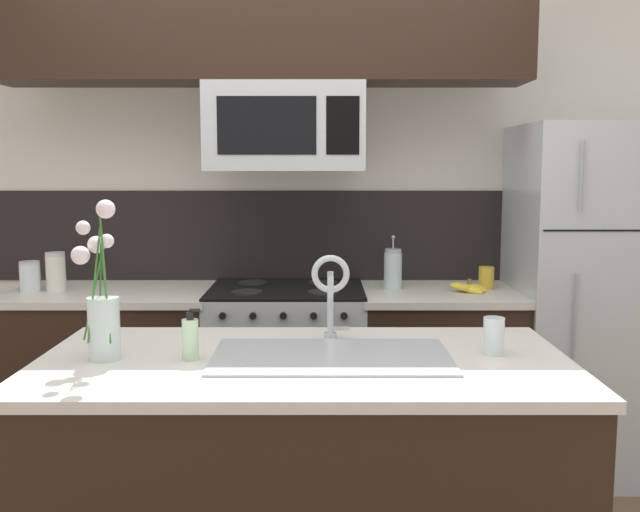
{
  "coord_description": "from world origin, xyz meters",
  "views": [
    {
      "loc": [
        0.17,
        -2.57,
        1.52
      ],
      "look_at": [
        0.17,
        0.27,
        1.16
      ],
      "focal_mm": 40.0,
      "sensor_mm": 36.0,
      "label": 1
    }
  ],
  "objects": [
    {
      "name": "kitchen_sink",
      "position": [
        0.2,
        -0.35,
        0.84
      ],
      "size": [
        0.76,
        0.44,
        0.16
      ],
      "color": "#ADAFB5",
      "rests_on": "island_counter"
    },
    {
      "name": "stove_range",
      "position": [
        0.0,
        0.9,
        0.46
      ],
      "size": [
        0.76,
        0.64,
        0.93
      ],
      "color": "#B7BABF",
      "rests_on": "ground"
    },
    {
      "name": "refrigerator",
      "position": [
        1.56,
        0.92,
        0.86
      ],
      "size": [
        0.85,
        0.74,
        1.72
      ],
      "color": "#B7BABF",
      "rests_on": "ground"
    },
    {
      "name": "rear_partition",
      "position": [
        0.3,
        1.28,
        1.3
      ],
      "size": [
        5.2,
        0.1,
        2.6
      ],
      "primitive_type": "cube",
      "color": "silver",
      "rests_on": "ground"
    },
    {
      "name": "upper_cabinet_band",
      "position": [
        -0.11,
        0.85,
        2.2
      ],
      "size": [
        2.49,
        0.34,
        0.6
      ],
      "primitive_type": "cube",
      "color": "black"
    },
    {
      "name": "drinking_glass",
      "position": [
        0.73,
        -0.31,
        0.97
      ],
      "size": [
        0.07,
        0.07,
        0.12
      ],
      "color": "silver",
      "rests_on": "island_counter"
    },
    {
      "name": "back_counter_left",
      "position": [
        -0.87,
        0.9,
        0.46
      ],
      "size": [
        1.0,
        0.65,
        0.91
      ],
      "color": "black",
      "rests_on": "ground"
    },
    {
      "name": "island_counter",
      "position": [
        0.11,
        -0.35,
        0.46
      ],
      "size": [
        1.7,
        0.87,
        0.91
      ],
      "color": "black",
      "rests_on": "ground"
    },
    {
      "name": "banana_bunch",
      "position": [
        0.89,
        0.84,
        0.93
      ],
      "size": [
        0.19,
        0.15,
        0.08
      ],
      "color": "yellow",
      "rests_on": "back_counter_right"
    },
    {
      "name": "sink_faucet",
      "position": [
        0.2,
        -0.13,
        1.11
      ],
      "size": [
        0.14,
        0.14,
        0.31
      ],
      "color": "#B7BABF",
      "rests_on": "island_counter"
    },
    {
      "name": "coffee_tin",
      "position": [
        1.0,
        0.95,
        0.97
      ],
      "size": [
        0.08,
        0.08,
        0.11
      ],
      "primitive_type": "cylinder",
      "color": "gold",
      "rests_on": "back_counter_right"
    },
    {
      "name": "splash_band",
      "position": [
        0.0,
        1.22,
        1.15
      ],
      "size": [
        3.46,
        0.01,
        0.48
      ],
      "primitive_type": "cube",
      "color": "black",
      "rests_on": "rear_partition"
    },
    {
      "name": "french_press",
      "position": [
        0.53,
        0.96,
        1.01
      ],
      "size": [
        0.09,
        0.09,
        0.27
      ],
      "color": "silver",
      "rests_on": "back_counter_right"
    },
    {
      "name": "storage_jar_tall",
      "position": [
        -1.25,
        0.87,
        0.98
      ],
      "size": [
        0.1,
        0.1,
        0.15
      ],
      "color": "silver",
      "rests_on": "back_counter_left"
    },
    {
      "name": "dish_soap_bottle",
      "position": [
        -0.24,
        -0.38,
        0.98
      ],
      "size": [
        0.06,
        0.05,
        0.16
      ],
      "color": "beige",
      "rests_on": "island_counter"
    },
    {
      "name": "microwave",
      "position": [
        0.0,
        0.88,
        1.7
      ],
      "size": [
        0.74,
        0.4,
        0.41
      ],
      "color": "#B7BABF"
    },
    {
      "name": "storage_jar_medium",
      "position": [
        -1.13,
        0.89,
        1.0
      ],
      "size": [
        0.1,
        0.1,
        0.19
      ],
      "color": "silver",
      "rests_on": "back_counter_left"
    },
    {
      "name": "flower_vase",
      "position": [
        -0.52,
        -0.37,
        1.07
      ],
      "size": [
        0.15,
        0.14,
        0.51
      ],
      "color": "silver",
      "rests_on": "island_counter"
    },
    {
      "name": "back_counter_right",
      "position": [
        0.76,
        0.9,
        0.46
      ],
      "size": [
        0.78,
        0.65,
        0.91
      ],
      "color": "black",
      "rests_on": "ground"
    }
  ]
}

